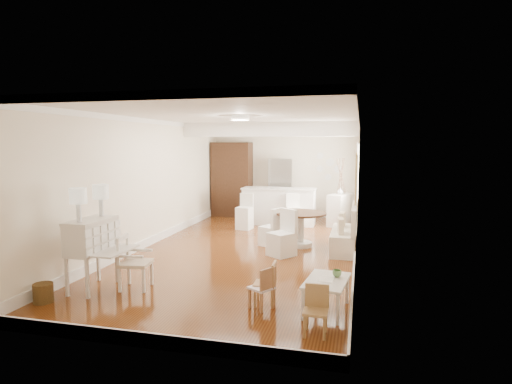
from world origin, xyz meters
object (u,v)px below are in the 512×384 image
at_px(kids_table, 326,295).
at_px(slip_chair_far, 271,227).
at_px(kids_chair_c, 316,311).
at_px(dining_table, 301,229).
at_px(breakfast_counter, 279,206).
at_px(sideboard, 340,210).
at_px(secretary_bureau, 92,254).
at_px(kids_chair_b, 261,287).
at_px(gustavian_armchair, 136,262).
at_px(wicker_basket, 43,293).
at_px(fridge, 292,189).
at_px(pantry_cabinet, 232,179).
at_px(kids_chair_a, 265,283).
at_px(bar_stool_left, 244,212).
at_px(slip_chair_near, 281,233).
at_px(bar_stool_right, 293,211).

distance_m(kids_table, slip_chair_far, 3.82).
xyz_separation_m(kids_chair_c, dining_table, (-0.77, 4.36, 0.08)).
xyz_separation_m(breakfast_counter, sideboard, (1.68, 0.26, -0.08)).
height_order(secretary_bureau, kids_chair_b, secretary_bureau).
height_order(gustavian_armchair, wicker_basket, gustavian_armchair).
relative_size(slip_chair_far, sideboard, 0.93).
bearing_deg(fridge, gustavian_armchair, -101.24).
height_order(fridge, sideboard, fridge).
relative_size(kids_table, slip_chair_far, 1.03).
relative_size(pantry_cabinet, fridge, 1.28).
height_order(kids_chair_a, kids_chair_b, kids_chair_a).
xyz_separation_m(kids_table, bar_stool_left, (-2.56, 5.15, 0.25)).
bearing_deg(kids_table, bar_stool_left, 116.40).
xyz_separation_m(kids_chair_c, breakfast_counter, (-1.73, 6.82, 0.22)).
bearing_deg(bar_stool_left, slip_chair_near, -50.87).
height_order(gustavian_armchair, kids_chair_a, gustavian_armchair).
relative_size(wicker_basket, pantry_cabinet, 0.12).
relative_size(dining_table, slip_chair_near, 1.19).
relative_size(kids_chair_a, bar_stool_right, 0.68).
height_order(slip_chair_far, sideboard, sideboard).
xyz_separation_m(secretary_bureau, sideboard, (3.48, 6.27, -0.12)).
distance_m(gustavian_armchair, dining_table, 3.98).
bearing_deg(breakfast_counter, dining_table, -68.68).
relative_size(slip_chair_near, pantry_cabinet, 0.41).
distance_m(kids_chair_b, dining_table, 3.70).
xyz_separation_m(kids_chair_b, fridge, (-0.72, 7.20, 0.60)).
distance_m(slip_chair_far, bar_stool_left, 1.95).
relative_size(kids_chair_b, sideboard, 0.65).
distance_m(gustavian_armchair, fridge, 7.03).
bearing_deg(slip_chair_far, kids_chair_b, 36.22).
distance_m(wicker_basket, pantry_cabinet, 7.84).
xyz_separation_m(bar_stool_right, sideboard, (1.19, 0.74, -0.02)).
relative_size(kids_chair_a, dining_table, 0.56).
bearing_deg(gustavian_armchair, breakfast_counter, -20.27).
bearing_deg(pantry_cabinet, gustavian_armchair, -85.58).
distance_m(gustavian_armchair, pantry_cabinet, 6.97).
relative_size(kids_chair_c, pantry_cabinet, 0.26).
distance_m(gustavian_armchair, slip_chair_far, 3.60).
bearing_deg(kids_chair_b, pantry_cabinet, -128.49).
bearing_deg(sideboard, gustavian_armchair, -94.76).
distance_m(kids_table, pantry_cabinet, 8.00).
relative_size(slip_chair_near, breakfast_counter, 0.46).
xyz_separation_m(slip_chair_near, slip_chair_far, (-0.39, 0.81, -0.04)).
height_order(kids_chair_a, breakfast_counter, breakfast_counter).
height_order(dining_table, slip_chair_far, slip_chair_far).
relative_size(gustavian_armchair, breakfast_counter, 0.41).
height_order(kids_chair_c, dining_table, dining_table).
bearing_deg(pantry_cabinet, kids_chair_a, -69.58).
distance_m(slip_chair_near, pantry_cabinet, 5.07).
height_order(bar_stool_left, bar_stool_right, bar_stool_left).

